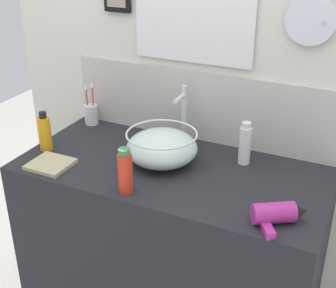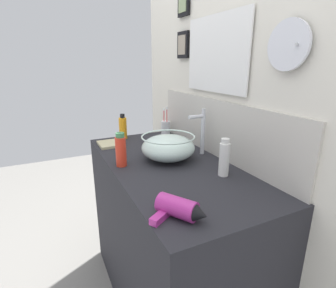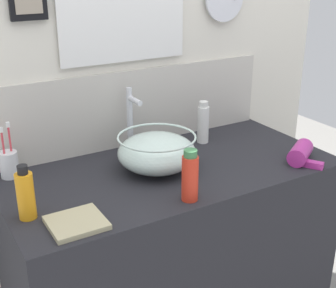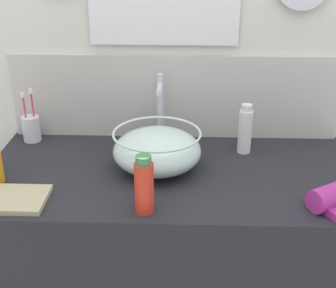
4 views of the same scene
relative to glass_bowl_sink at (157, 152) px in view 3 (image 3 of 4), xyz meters
name	(u,v)px [view 3 (image 3 of 4)]	position (x,y,z in m)	size (l,w,h in m)	color
vanity_counter	(171,271)	(0.05, -0.02, -0.53)	(1.23, 0.60, 0.93)	#232328
back_panel	(130,76)	(0.05, 0.31, 0.21)	(1.88, 0.10, 2.42)	silver
glass_bowl_sink	(157,152)	(0.00, 0.00, 0.00)	(0.29, 0.29, 0.13)	silver
faucet	(131,116)	(0.00, 0.21, 0.08)	(0.02, 0.10, 0.26)	silver
hair_drier	(302,152)	(0.52, -0.21, -0.04)	(0.19, 0.19, 0.07)	#B22D8C
toothbrush_cup	(9,164)	(-0.48, 0.21, -0.02)	(0.06, 0.06, 0.20)	silver
lotion_bottle	(26,195)	(-0.50, -0.10, 0.01)	(0.05, 0.05, 0.17)	orange
spray_bottle	(203,123)	(0.30, 0.14, 0.02)	(0.05, 0.05, 0.18)	white
shampoo_bottle	(190,176)	(-0.02, -0.25, 0.01)	(0.05, 0.05, 0.17)	red
hand_towel	(77,223)	(-0.39, -0.22, -0.06)	(0.16, 0.15, 0.02)	tan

